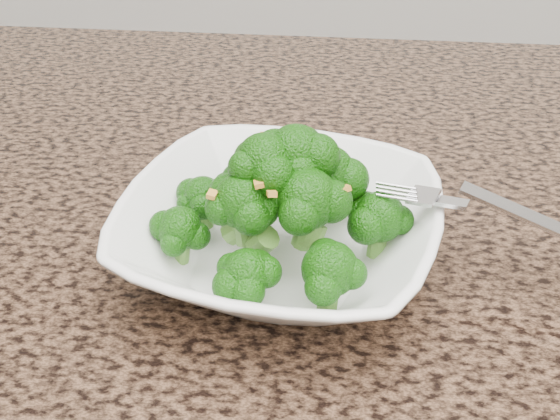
# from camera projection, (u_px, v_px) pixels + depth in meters

# --- Properties ---
(granite_counter) EXTENTS (1.64, 1.04, 0.03)m
(granite_counter) POSITION_uv_depth(u_px,v_px,m) (404.00, 301.00, 0.53)
(granite_counter) COLOR brown
(granite_counter) RESTS_ON cabinet
(bowl) EXTENTS (0.28, 0.28, 0.06)m
(bowl) POSITION_uv_depth(u_px,v_px,m) (280.00, 233.00, 0.53)
(bowl) COLOR white
(bowl) RESTS_ON granite_counter
(broccoli_pile) EXTENTS (0.21, 0.21, 0.07)m
(broccoli_pile) POSITION_uv_depth(u_px,v_px,m) (280.00, 157.00, 0.50)
(broccoli_pile) COLOR #16590A
(broccoli_pile) RESTS_ON bowl
(garlic_topping) EXTENTS (0.13, 0.13, 0.01)m
(garlic_topping) POSITION_uv_depth(u_px,v_px,m) (280.00, 105.00, 0.47)
(garlic_topping) COLOR gold
(garlic_topping) RESTS_ON broccoli_pile
(fork) EXTENTS (0.19, 0.10, 0.01)m
(fork) POSITION_uv_depth(u_px,v_px,m) (457.00, 203.00, 0.50)
(fork) COLOR silver
(fork) RESTS_ON bowl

